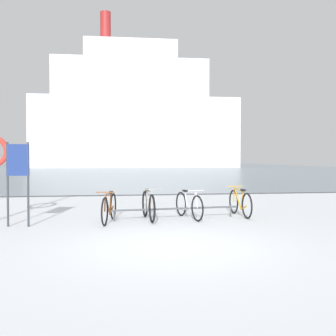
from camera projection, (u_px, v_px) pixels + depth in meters
ground at (119, 169)px, 60.48m from camera, size 80.00×132.00×0.08m
bike_rack at (175, 209)px, 10.31m from camera, size 3.57×0.43×0.31m
bicycle_0 at (109, 208)px, 9.76m from camera, size 0.51×1.73×0.82m
bicycle_1 at (148, 205)px, 10.19m from camera, size 0.46×1.75×0.84m
bicycle_2 at (189, 205)px, 10.40m from camera, size 0.55×1.69×0.80m
bicycle_3 at (240, 203)px, 10.87m from camera, size 0.46×1.72×0.82m
info_sign at (18, 169)px, 9.14m from camera, size 0.55×0.15×2.01m
ferry_ship at (134, 116)px, 72.31m from camera, size 37.42×11.93×28.67m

